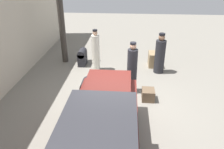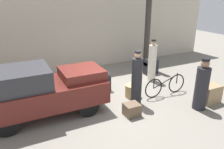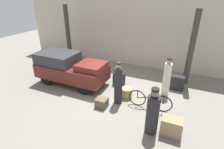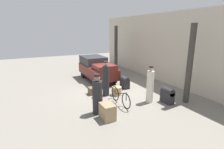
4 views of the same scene
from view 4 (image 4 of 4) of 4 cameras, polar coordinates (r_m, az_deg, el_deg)
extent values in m
plane|color=gray|center=(10.35, -1.49, -4.97)|extent=(30.00, 30.00, 0.00)
cube|color=beige|center=(12.12, 16.35, 8.26)|extent=(16.00, 0.15, 4.50)
cylinder|color=#38332D|center=(14.63, 1.30, 8.31)|extent=(0.28, 0.28, 3.73)
cylinder|color=#38332D|center=(8.90, 24.05, 2.98)|extent=(0.28, 0.28, 3.73)
cylinder|color=black|center=(11.44, 0.75, -1.34)|extent=(0.65, 0.12, 0.65)
cylinder|color=black|center=(10.88, -5.96, -2.26)|extent=(0.65, 0.12, 0.65)
cylinder|color=black|center=(13.43, -3.70, 1.04)|extent=(0.65, 0.12, 0.65)
cylinder|color=black|center=(12.96, -9.53, 0.36)|extent=(0.65, 0.12, 0.65)
cube|color=#591E19|center=(12.06, -4.75, 1.20)|extent=(3.66, 1.59, 0.67)
cube|color=#2D2D33|center=(12.69, -6.20, 4.69)|extent=(2.01, 1.46, 0.56)
cube|color=#591E19|center=(10.88, -2.45, 2.42)|extent=(1.28, 1.24, 0.30)
torus|color=black|center=(7.88, 4.62, -8.59)|extent=(0.73, 0.04, 0.73)
torus|color=black|center=(8.74, 1.02, -6.17)|extent=(0.73, 0.04, 0.73)
cylinder|color=black|center=(8.24, 2.74, -6.16)|extent=(1.07, 0.04, 0.40)
cylinder|color=black|center=(8.67, 1.02, -5.00)|extent=(0.04, 0.04, 0.38)
cylinder|color=black|center=(7.81, 4.65, -7.19)|extent=(0.04, 0.04, 0.41)
cylinder|color=tan|center=(9.50, 1.57, -5.36)|extent=(0.52, 0.52, 0.45)
cylinder|color=#232328|center=(7.36, -4.77, -7.48)|extent=(0.42, 0.42, 1.41)
sphere|color=#936B51|center=(7.09, -4.91, -1.21)|extent=(0.26, 0.26, 0.26)
cylinder|color=black|center=(7.06, -4.93, -0.17)|extent=(0.25, 0.25, 0.07)
cylinder|color=#232328|center=(9.24, -2.02, -2.13)|extent=(0.35, 0.35, 1.62)
sphere|color=tan|center=(9.02, -2.07, 3.46)|extent=(0.22, 0.22, 0.22)
cylinder|color=black|center=(9.00, -2.07, 4.15)|extent=(0.21, 0.21, 0.06)
cylinder|color=silver|center=(8.61, 12.31, -3.96)|extent=(0.34, 0.34, 1.55)
sphere|color=tan|center=(8.37, 12.63, 1.75)|extent=(0.21, 0.21, 0.21)
cylinder|color=black|center=(8.35, 12.67, 2.47)|extent=(0.20, 0.20, 0.06)
cube|color=brown|center=(9.67, -6.33, -5.27)|extent=(0.47, 0.42, 0.38)
cube|color=#937A56|center=(7.04, -1.51, -11.99)|extent=(0.68, 0.47, 0.63)
cube|color=#232328|center=(8.89, 17.57, -7.04)|extent=(0.65, 0.34, 0.58)
cylinder|color=#232328|center=(8.79, 17.71, -5.28)|extent=(0.65, 0.34, 0.34)
cube|color=#232328|center=(10.56, 4.20, -3.13)|extent=(0.56, 0.38, 0.52)
cylinder|color=#232328|center=(10.48, 4.23, -1.78)|extent=(0.56, 0.38, 0.38)
camera|label=1|loc=(15.44, -12.77, 16.75)|focal=35.00mm
camera|label=2|loc=(11.88, -36.97, 12.24)|focal=35.00mm
camera|label=3|loc=(6.17, -51.14, 17.97)|focal=28.00mm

